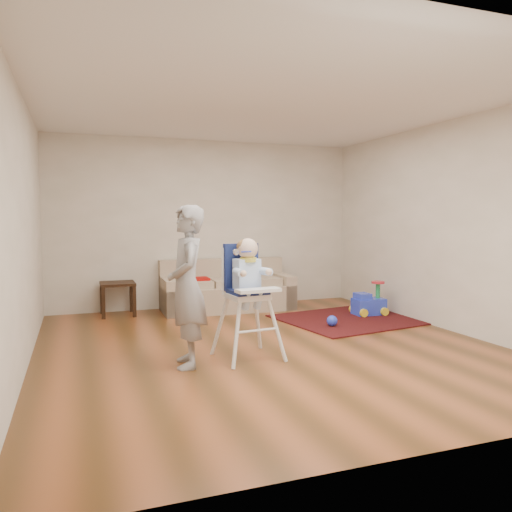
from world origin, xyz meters
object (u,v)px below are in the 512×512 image
object	(u,v)px
adult	(187,286)
toy_ball	(332,321)
ride_on_toy	(369,298)
high_chair	(248,300)
sofa	(227,285)
side_table	(118,299)

from	to	relation	value
adult	toy_ball	bearing A→B (deg)	121.74
toy_ball	ride_on_toy	bearing A→B (deg)	30.56
toy_ball	high_chair	size ratio (longest dim) A/B	0.11
high_chair	adult	world-z (taller)	adult
sofa	ride_on_toy	bearing A→B (deg)	-30.77
adult	side_table	bearing A→B (deg)	-165.03
side_table	high_chair	world-z (taller)	high_chair
side_table	adult	xyz separation A→B (m)	(0.44, -2.86, 0.54)
side_table	toy_ball	world-z (taller)	side_table
sofa	side_table	xyz separation A→B (m)	(-1.66, 0.13, -0.15)
side_table	high_chair	xyz separation A→B (m)	(1.09, -2.80, 0.36)
side_table	ride_on_toy	distance (m)	3.75
sofa	adult	xyz separation A→B (m)	(-1.22, -2.73, 0.40)
sofa	high_chair	world-z (taller)	high_chair
ride_on_toy	toy_ball	distance (m)	1.07
sofa	ride_on_toy	size ratio (longest dim) A/B	4.13
side_table	toy_ball	xyz separation A→B (m)	(2.61, -1.82, -0.16)
high_chair	toy_ball	bearing A→B (deg)	26.92
high_chair	adult	bearing A→B (deg)	179.27
high_chair	side_table	bearing A→B (deg)	105.38
toy_ball	high_chair	xyz separation A→B (m)	(-1.52, -0.98, 0.52)
ride_on_toy	sofa	bearing A→B (deg)	150.13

